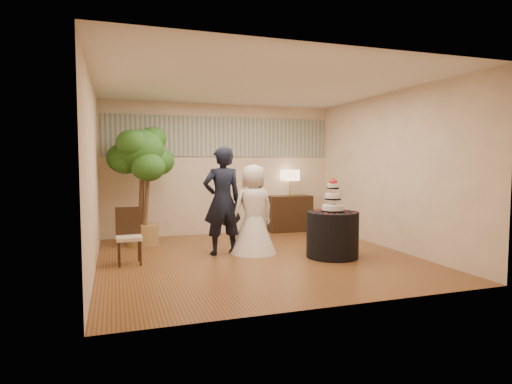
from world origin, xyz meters
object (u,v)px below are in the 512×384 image
object	(u,v)px
cake_table	(332,235)
ficus_tree	(142,184)
groom	(222,201)
bride	(253,209)
table_lamp	(290,183)
wedding_cake	(333,195)
side_chair	(129,236)
console	(290,213)

from	to	relation	value
cake_table	ficus_tree	xyz separation A→B (m)	(-2.90, 2.05, 0.77)
groom	bride	size ratio (longest dim) A/B	1.20
cake_table	table_lamp	bearing A→B (deg)	82.41
wedding_cake	ficus_tree	world-z (taller)	ficus_tree
cake_table	side_chair	xyz separation A→B (m)	(-3.19, 0.55, 0.06)
wedding_cake	groom	bearing A→B (deg)	154.58
cake_table	wedding_cake	bearing A→B (deg)	90.00
groom	cake_table	world-z (taller)	groom
console	ficus_tree	size ratio (longest dim) A/B	0.42
bride	side_chair	bearing A→B (deg)	-3.70
bride	wedding_cake	bearing A→B (deg)	138.92
bride	table_lamp	distance (m)	2.44
cake_table	ficus_tree	world-z (taller)	ficus_tree
console	ficus_tree	bearing A→B (deg)	-167.28
bride	cake_table	world-z (taller)	bride
groom	wedding_cake	xyz separation A→B (m)	(1.66, -0.79, 0.11)
bride	side_chair	xyz separation A→B (m)	(-2.06, -0.17, -0.33)
console	table_lamp	distance (m)	0.69
console	table_lamp	size ratio (longest dim) A/B	1.66
side_chair	groom	bearing A→B (deg)	7.28
cake_table	table_lamp	size ratio (longest dim) A/B	1.46
groom	side_chair	size ratio (longest dim) A/B	2.11
cake_table	wedding_cake	world-z (taller)	wedding_cake
groom	wedding_cake	world-z (taller)	groom
groom	cake_table	xyz separation A→B (m)	(1.66, -0.79, -0.54)
wedding_cake	cake_table	bearing A→B (deg)	-90.00
wedding_cake	ficus_tree	size ratio (longest dim) A/B	0.24
cake_table	wedding_cake	distance (m)	0.65
groom	bride	xyz separation A→B (m)	(0.53, -0.07, -0.15)
bride	cake_table	bearing A→B (deg)	138.92
wedding_cake	console	distance (m)	2.72
groom	side_chair	xyz separation A→B (m)	(-1.53, -0.24, -0.48)
table_lamp	side_chair	distance (m)	4.16
groom	console	size ratio (longest dim) A/B	1.89
wedding_cake	side_chair	xyz separation A→B (m)	(-3.19, 0.55, -0.59)
cake_table	console	world-z (taller)	console
wedding_cake	table_lamp	distance (m)	2.65
table_lamp	side_chair	xyz separation A→B (m)	(-3.54, -2.08, -0.66)
bride	console	bearing A→B (deg)	-136.48
wedding_cake	table_lamp	size ratio (longest dim) A/B	0.95
console	wedding_cake	bearing A→B (deg)	-94.87
groom	console	xyz separation A→B (m)	(2.01, 1.84, -0.51)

